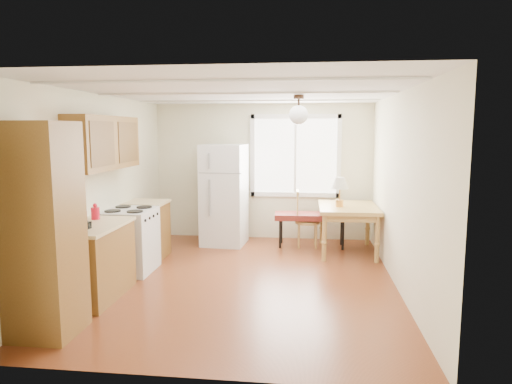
% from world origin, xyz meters
% --- Properties ---
extents(room_shell, '(4.60, 5.60, 2.62)m').
position_xyz_m(room_shell, '(0.00, 0.00, 1.25)').
color(room_shell, '#532211').
rests_on(room_shell, ground).
extents(kitchen_run, '(0.65, 3.40, 2.20)m').
position_xyz_m(kitchen_run, '(-1.72, -0.63, 0.84)').
color(kitchen_run, brown).
rests_on(kitchen_run, ground).
extents(window_unit, '(1.64, 0.05, 1.51)m').
position_xyz_m(window_unit, '(0.60, 2.47, 1.55)').
color(window_unit, white).
rests_on(window_unit, room_shell).
extents(pendant_light, '(0.26, 0.26, 0.40)m').
position_xyz_m(pendant_light, '(0.70, 0.40, 2.24)').
color(pendant_light, black).
rests_on(pendant_light, room_shell).
extents(refrigerator, '(0.78, 0.78, 1.77)m').
position_xyz_m(refrigerator, '(-0.63, 1.94, 0.89)').
color(refrigerator, silver).
rests_on(refrigerator, ground).
extents(bench, '(1.28, 0.52, 0.58)m').
position_xyz_m(bench, '(0.91, 1.92, 0.52)').
color(bench, '#5B1A15').
rests_on(bench, ground).
extents(dining_table, '(0.95, 1.26, 0.78)m').
position_xyz_m(dining_table, '(1.50, 1.60, 0.68)').
color(dining_table, '#A07C3D').
rests_on(dining_table, ground).
extents(chair, '(0.43, 0.43, 0.97)m').
position_xyz_m(chair, '(0.75, 1.90, 0.56)').
color(chair, '#A07C3D').
rests_on(chair, ground).
extents(table_lamp, '(0.28, 0.28, 0.48)m').
position_xyz_m(table_lamp, '(1.35, 1.51, 1.13)').
color(table_lamp, gold).
rests_on(table_lamp, dining_table).
extents(coffee_maker, '(0.21, 0.26, 0.36)m').
position_xyz_m(coffee_maker, '(-1.72, -1.15, 1.03)').
color(coffee_maker, black).
rests_on(coffee_maker, kitchen_run).
extents(kettle, '(0.11, 0.11, 0.21)m').
position_xyz_m(kettle, '(-1.81, -0.53, 0.98)').
color(kettle, red).
rests_on(kettle, kitchen_run).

